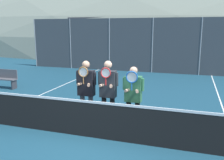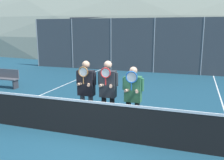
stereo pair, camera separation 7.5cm
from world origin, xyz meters
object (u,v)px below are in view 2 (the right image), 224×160
object	(u,v)px
player_center_left	(108,90)
player_center_right	(133,95)
player_leftmost	(86,88)
car_left_of_center	(174,55)
bench_courtside	(2,77)
car_far_left	(103,52)

from	to	relation	value
player_center_left	player_center_right	world-z (taller)	player_center_left
player_leftmost	car_left_of_center	xyz separation A→B (m)	(1.32, 11.58, -0.18)
player_leftmost	bench_courtside	distance (m)	6.43
car_far_left	car_left_of_center	xyz separation A→B (m)	(5.22, 0.05, -0.04)
player_center_left	bench_courtside	xyz separation A→B (m)	(-6.30, 3.02, -0.63)
player_leftmost	player_center_left	size ratio (longest dim) A/B	0.98
car_left_of_center	car_far_left	bearing A→B (deg)	-179.43
car_left_of_center	bench_courtside	size ratio (longest dim) A/B	2.61
player_center_right	car_left_of_center	size ratio (longest dim) A/B	0.38
player_center_left	bench_courtside	size ratio (longest dim) A/B	1.06
player_center_right	player_center_left	bearing A→B (deg)	179.06
player_center_right	bench_courtside	size ratio (longest dim) A/B	0.99
bench_courtside	player_leftmost	bearing A→B (deg)	-27.91
player_center_right	car_far_left	size ratio (longest dim) A/B	0.40
player_center_right	bench_courtside	xyz separation A→B (m)	(-6.98, 3.03, -0.56)
bench_courtside	player_center_right	bearing A→B (deg)	-23.49
player_leftmost	car_left_of_center	size ratio (longest dim) A/B	0.40
car_far_left	bench_courtside	world-z (taller)	car_far_left
player_center_right	bench_courtside	bearing A→B (deg)	156.51
car_far_left	bench_courtside	bearing A→B (deg)	-101.61
player_leftmost	player_center_right	xyz separation A→B (m)	(1.33, -0.04, -0.06)
car_far_left	player_leftmost	bearing A→B (deg)	-71.30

